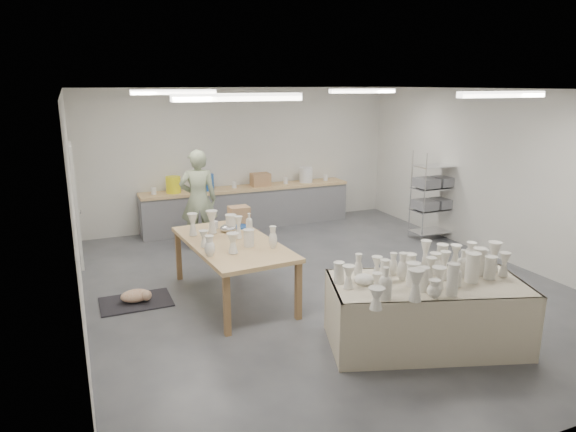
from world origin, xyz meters
name	(u,v)px	position (x,y,z in m)	size (l,w,h in m)	color
room	(317,155)	(-0.11, 0.08, 2.06)	(8.00, 8.02, 3.00)	#424449
back_counter	(247,205)	(-0.01, 3.68, 0.49)	(4.60, 0.60, 1.24)	tan
wire_shelf	(435,194)	(3.20, 1.40, 0.92)	(0.88, 0.48, 1.80)	silver
drying_table	(427,310)	(0.28, -2.18, 0.45)	(2.52, 1.79, 1.18)	olive
work_table	(231,239)	(-1.43, 0.21, 0.86)	(1.33, 2.39, 1.22)	tan
rug	(136,302)	(-2.81, 0.46, 0.01)	(1.00, 0.70, 0.02)	black
cat	(137,296)	(-2.79, 0.44, 0.11)	(0.43, 0.32, 0.18)	white
potter	(198,200)	(-1.34, 2.59, 0.95)	(0.70, 0.46, 1.91)	#9CAB84
red_stool	(197,229)	(-1.34, 2.86, 0.31)	(0.45, 0.45, 0.35)	#B21924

